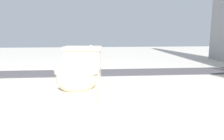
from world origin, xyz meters
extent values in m
plane|color=#B7B2A8|center=(0.00, 0.00, 0.00)|extent=(14.00, 14.00, 0.00)
cube|color=#423F44|center=(-1.31, 0.50, 0.01)|extent=(0.56, 8.00, 0.01)
cube|color=beige|center=(0.11, 0.00, 0.09)|extent=(0.64, 0.42, 0.17)
ellipsoid|color=beige|center=(0.20, -0.02, 0.26)|extent=(0.49, 0.42, 0.28)
cylinder|color=beige|center=(0.20, -0.02, 0.32)|extent=(0.44, 0.44, 0.03)
cube|color=beige|center=(-0.10, 0.02, 0.32)|extent=(0.23, 0.36, 0.30)
cube|color=beige|center=(-0.10, 0.02, 0.49)|extent=(0.25, 0.39, 0.04)
cylinder|color=silver|center=(-0.09, 0.10, 0.51)|extent=(0.02, 0.02, 0.01)
camera|label=1|loc=(2.08, 0.11, 0.66)|focal=35.00mm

